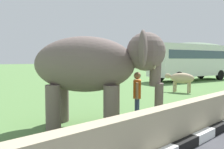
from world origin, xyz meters
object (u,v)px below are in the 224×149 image
person_handler (137,94)px  cow_near (181,79)px  elephant (96,66)px  bus_white (191,59)px

person_handler → cow_near: (7.23, 2.67, -0.06)m
elephant → cow_near: elephant is taller
cow_near → person_handler: bearing=-159.8°
bus_white → elephant: bearing=-160.8°
person_handler → cow_near: person_handler is taller
person_handler → bus_white: bus_white is taller
person_handler → bus_white: bearing=22.5°
bus_white → cow_near: (-8.12, -3.70, -1.21)m
bus_white → cow_near: bus_white is taller
elephant → bus_white: bus_white is taller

